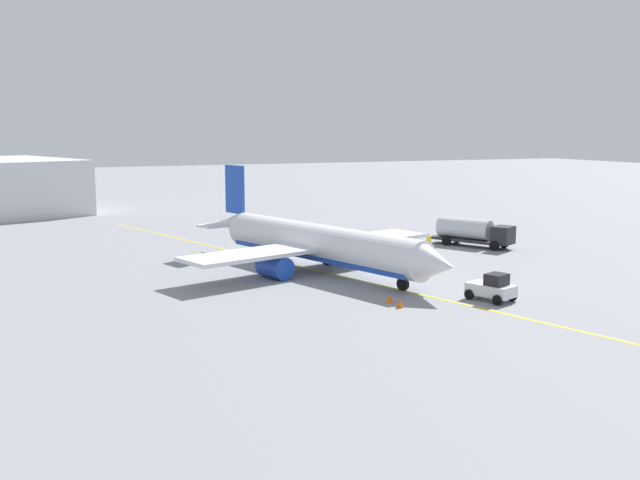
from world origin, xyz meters
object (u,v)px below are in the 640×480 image
Objects in this scene: fuel_tanker at (473,232)px; safety_cone_nose at (400,304)px; airplane at (316,244)px; refueling_worker at (429,242)px; safety_cone_wingtip at (390,298)px; pushback_tug at (492,288)px.

safety_cone_nose is (21.86, -21.70, -1.40)m from fuel_tanker.
safety_cone_nose is at bearing 0.91° from airplane.
airplane is 19.24× the size of refueling_worker.
airplane is 50.65× the size of safety_cone_wingtip.
fuel_tanker is (-6.09, 21.95, -0.85)m from airplane.
refueling_worker is at bearing 142.02° from safety_cone_wingtip.
fuel_tanker is 26.55m from pushback_tug.
fuel_tanker reaches higher than pushback_tug.
refueling_worker is at bearing 160.16° from pushback_tug.
safety_cone_nose is (-0.76, -7.83, -0.69)m from pushback_tug.
airplane is 17.76m from refueling_worker.
safety_cone_wingtip is at bearing -47.07° from fuel_tanker.
safety_cone_wingtip is at bearing -37.98° from refueling_worker.
refueling_worker is at bearing 111.81° from airplane.
refueling_worker is (-6.57, 16.41, -1.74)m from airplane.
airplane is 51.51× the size of safety_cone_nose.
refueling_worker is 2.63× the size of safety_cone_wingtip.
refueling_worker is (-23.09, 8.33, -0.19)m from pushback_tug.
airplane is at bearing -153.95° from pushback_tug.
airplane is 8.10× the size of pushback_tug.
fuel_tanker is 29.50m from safety_cone_wingtip.
safety_cone_nose is (22.33, -16.16, -0.50)m from refueling_worker.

